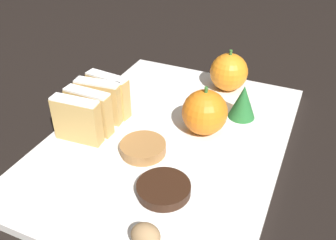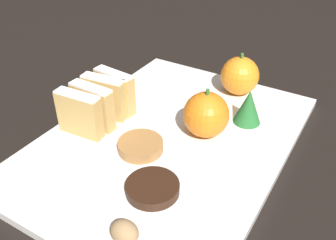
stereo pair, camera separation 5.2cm
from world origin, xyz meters
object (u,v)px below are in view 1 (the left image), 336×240
chocolate_cookie (164,189)px  walnut (146,235)px  orange_near (205,112)px  orange_far (229,72)px

chocolate_cookie → walnut: bearing=-79.3°
orange_near → walnut: orange_near is taller
orange_far → orange_near: bearing=-88.0°
chocolate_cookie → orange_far: bearing=90.7°
orange_near → orange_far: (-0.00, 0.14, -0.00)m
orange_far → chocolate_cookie: orange_far is taller
walnut → orange_far: bearing=92.8°
orange_near → walnut: (0.01, -0.21, -0.02)m
walnut → chocolate_cookie: 0.08m
orange_near → chocolate_cookie: bearing=-90.6°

